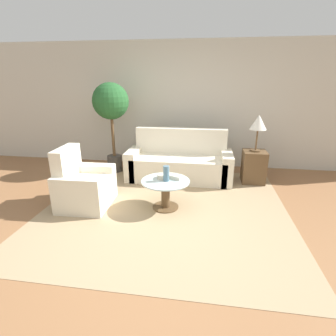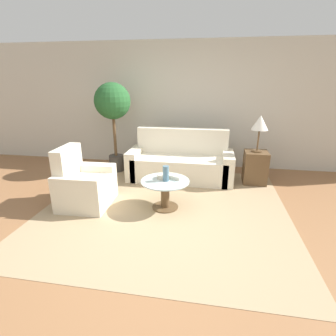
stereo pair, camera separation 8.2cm
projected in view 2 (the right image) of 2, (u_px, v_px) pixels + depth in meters
ground_plane at (154, 228)px, 3.42m from camera, size 14.00×14.00×0.00m
wall_back at (181, 106)px, 5.60m from camera, size 10.00×0.06×2.60m
rug at (165, 207)px, 3.98m from camera, size 3.58×3.43×0.01m
sofa_main at (181, 163)px, 5.08m from camera, size 1.98×0.77×0.94m
armchair at (83, 186)px, 4.01m from camera, size 0.73×0.83×0.90m
coffee_table at (165, 190)px, 3.88m from camera, size 0.72×0.72×0.44m
side_table at (255, 167)px, 4.84m from camera, size 0.41×0.41×0.60m
table_lamp at (260, 124)px, 4.57m from camera, size 0.29×0.29×0.66m
potted_plant at (113, 106)px, 5.13m from camera, size 0.71×0.71×1.79m
vase at (166, 173)px, 3.79m from camera, size 0.09×0.09×0.23m
bowl at (163, 176)px, 3.90m from camera, size 0.18×0.18×0.06m
book_stack at (175, 177)px, 3.90m from camera, size 0.25×0.21×0.06m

